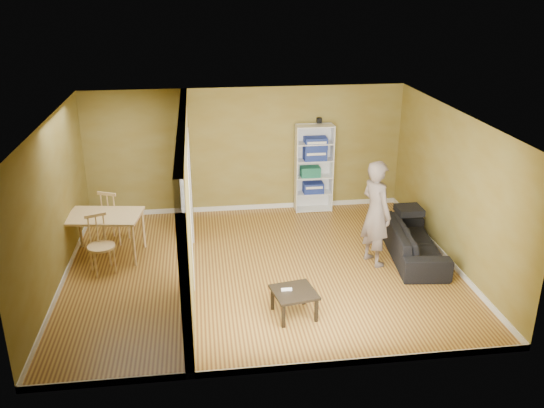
# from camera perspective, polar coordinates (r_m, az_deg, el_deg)

# --- Properties ---
(room_shell) EXTENTS (6.50, 6.50, 6.50)m
(room_shell) POSITION_cam_1_polar(r_m,az_deg,el_deg) (9.28, -1.06, 0.64)
(room_shell) COLOR #BA913B
(room_shell) RESTS_ON ground
(partition) EXTENTS (0.22, 5.50, 2.60)m
(partition) POSITION_cam_1_polar(r_m,az_deg,el_deg) (9.23, -8.48, 0.29)
(partition) COLOR olive
(partition) RESTS_ON ground
(wall_speaker) EXTENTS (0.10, 0.10, 0.10)m
(wall_speaker) POSITION_cam_1_polar(r_m,az_deg,el_deg) (11.89, 4.70, 8.26)
(wall_speaker) COLOR black
(wall_speaker) RESTS_ON room_shell
(sofa) EXTENTS (2.11, 1.09, 0.77)m
(sofa) POSITION_cam_1_polar(r_m,az_deg,el_deg) (10.36, 13.93, -3.19)
(sofa) COLOR black
(sofa) RESTS_ON ground
(person) EXTENTS (0.95, 0.85, 2.16)m
(person) POSITION_cam_1_polar(r_m,az_deg,el_deg) (9.76, 10.32, -0.03)
(person) COLOR slate
(person) RESTS_ON ground
(bookshelf) EXTENTS (0.77, 0.34, 1.84)m
(bookshelf) POSITION_cam_1_polar(r_m,az_deg,el_deg) (12.04, 4.12, 3.61)
(bookshelf) COLOR white
(bookshelf) RESTS_ON ground
(paper_box_navy_a) EXTENTS (0.42, 0.27, 0.21)m
(paper_box_navy_a) POSITION_cam_1_polar(r_m,az_deg,el_deg) (12.13, 4.09, 1.64)
(paper_box_navy_a) COLOR #14274C
(paper_box_navy_a) RESTS_ON bookshelf
(paper_box_teal) EXTENTS (0.40, 0.26, 0.21)m
(paper_box_teal) POSITION_cam_1_polar(r_m,az_deg,el_deg) (12.00, 3.80, 3.23)
(paper_box_teal) COLOR #197173
(paper_box_teal) RESTS_ON bookshelf
(paper_box_navy_b) EXTENTS (0.46, 0.30, 0.24)m
(paper_box_navy_b) POSITION_cam_1_polar(r_m,az_deg,el_deg) (11.91, 4.27, 4.96)
(paper_box_navy_b) COLOR #373E84
(paper_box_navy_b) RESTS_ON bookshelf
(paper_box_navy_c) EXTENTS (0.46, 0.30, 0.24)m
(paper_box_navy_c) POSITION_cam_1_polar(r_m,az_deg,el_deg) (11.85, 4.33, 6.05)
(paper_box_navy_c) COLOR navy
(paper_box_navy_c) RESTS_ON bookshelf
(coffee_table) EXTENTS (0.60, 0.60, 0.40)m
(coffee_table) POSITION_cam_1_polar(r_m,az_deg,el_deg) (8.41, 2.21, -8.97)
(coffee_table) COLOR #2C2316
(coffee_table) RESTS_ON ground
(game_controller) EXTENTS (0.16, 0.04, 0.03)m
(game_controller) POSITION_cam_1_polar(r_m,az_deg,el_deg) (8.38, 1.45, -8.46)
(game_controller) COLOR white
(game_controller) RESTS_ON coffee_table
(dining_table) EXTENTS (1.26, 0.84, 0.79)m
(dining_table) POSITION_cam_1_polar(r_m,az_deg,el_deg) (10.39, -16.31, -1.44)
(dining_table) COLOR tan
(dining_table) RESTS_ON ground
(chair_left) EXTENTS (0.49, 0.49, 0.89)m
(chair_left) POSITION_cam_1_polar(r_m,az_deg,el_deg) (10.71, -20.47, -2.78)
(chair_left) COLOR tan
(chair_left) RESTS_ON ground
(chair_near) EXTENTS (0.59, 0.59, 0.99)m
(chair_near) POSITION_cam_1_polar(r_m,az_deg,el_deg) (9.92, -16.58, -3.91)
(chair_near) COLOR #DBB07E
(chair_near) RESTS_ON ground
(chair_far) EXTENTS (0.63, 0.63, 1.04)m
(chair_far) POSITION_cam_1_polar(r_m,az_deg,el_deg) (11.02, -15.33, -1.07)
(chair_far) COLOR tan
(chair_far) RESTS_ON ground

